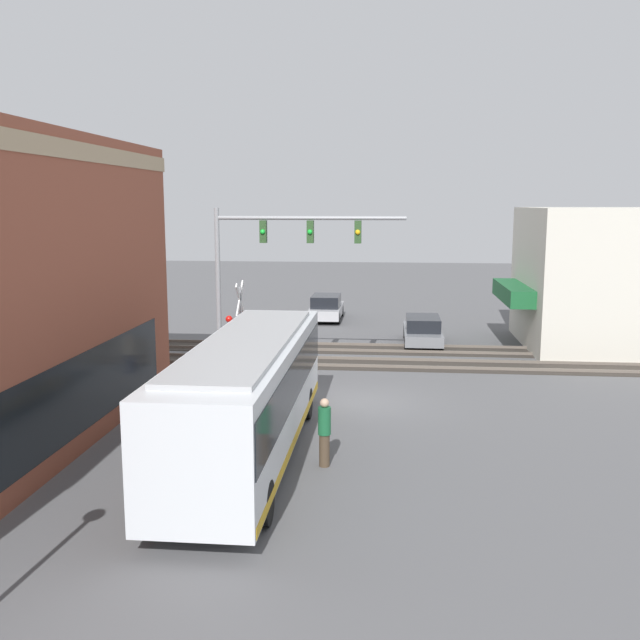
# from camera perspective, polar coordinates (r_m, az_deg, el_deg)

# --- Properties ---
(ground_plane) EXTENTS (120.00, 120.00, 0.00)m
(ground_plane) POSITION_cam_1_polar(r_m,az_deg,el_deg) (25.21, 3.26, -6.56)
(ground_plane) COLOR #565659
(shop_building) EXTENTS (8.33, 8.37, 6.69)m
(shop_building) POSITION_cam_1_polar(r_m,az_deg,el_deg) (36.74, 21.59, 3.11)
(shop_building) COLOR beige
(shop_building) RESTS_ON ground
(city_bus) EXTENTS (11.77, 2.59, 3.32)m
(city_bus) POSITION_cam_1_polar(r_m,az_deg,el_deg) (19.47, -5.73, -5.79)
(city_bus) COLOR silver
(city_bus) RESTS_ON ground
(traffic_signal_gantry) EXTENTS (0.42, 7.74, 6.71)m
(traffic_signal_gantry) POSITION_cam_1_polar(r_m,az_deg,el_deg) (28.97, -3.64, 5.56)
(traffic_signal_gantry) COLOR gray
(traffic_signal_gantry) RESTS_ON ground
(crossing_signal) EXTENTS (1.41, 1.18, 3.81)m
(crossing_signal) POSITION_cam_1_polar(r_m,az_deg,el_deg) (28.77, -6.40, 0.07)
(crossing_signal) COLOR gray
(crossing_signal) RESTS_ON ground
(rail_track_near) EXTENTS (2.60, 60.00, 0.15)m
(rail_track_near) POSITION_cam_1_polar(r_m,az_deg,el_deg) (31.02, 3.74, -3.49)
(rail_track_near) COLOR #332D28
(rail_track_near) RESTS_ON ground
(rail_track_far) EXTENTS (2.60, 60.00, 0.15)m
(rail_track_far) POSITION_cam_1_polar(r_m,az_deg,el_deg) (34.15, 3.92, -2.30)
(rail_track_far) COLOR #332D28
(rail_track_far) RESTS_ON ground
(parked_car_grey) EXTENTS (4.70, 1.82, 1.40)m
(parked_car_grey) POSITION_cam_1_polar(r_m,az_deg,el_deg) (35.51, 8.20, -0.89)
(parked_car_grey) COLOR slate
(parked_car_grey) RESTS_ON ground
(parked_car_silver) EXTENTS (4.55, 1.82, 1.52)m
(parked_car_silver) POSITION_cam_1_polar(r_m,az_deg,el_deg) (42.46, 0.51, 0.94)
(parked_car_silver) COLOR #B7B7BC
(parked_car_silver) RESTS_ON ground
(pedestrian_at_crossing) EXTENTS (0.34, 0.34, 1.62)m
(pedestrian_at_crossing) POSITION_cam_1_polar(r_m,az_deg,el_deg) (28.98, -7.11, -2.85)
(pedestrian_at_crossing) COLOR #2D3351
(pedestrian_at_crossing) RESTS_ON ground
(pedestrian_near_bus) EXTENTS (0.34, 0.34, 1.86)m
(pedestrian_near_bus) POSITION_cam_1_polar(r_m,az_deg,el_deg) (18.98, 0.36, -8.91)
(pedestrian_near_bus) COLOR #473828
(pedestrian_near_bus) RESTS_ON ground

